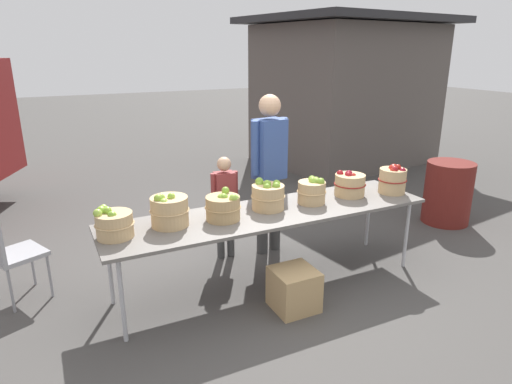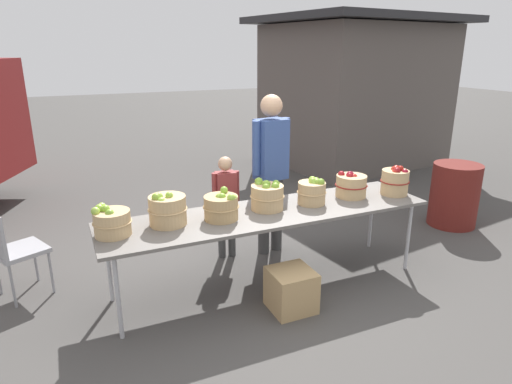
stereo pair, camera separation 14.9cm
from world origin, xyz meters
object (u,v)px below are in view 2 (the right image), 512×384
Objects in this scene: folding_chair at (11,246)px; apple_basket_green_3 at (267,196)px; vendor_adult at (271,163)px; trash_barrel at (454,195)px; market_table at (269,215)px; apple_basket_green_1 at (167,209)px; apple_basket_red_0 at (351,185)px; child_customer at (226,199)px; produce_crate at (291,290)px; apple_basket_green_0 at (112,222)px; apple_basket_red_1 at (395,181)px; apple_basket_green_2 at (221,207)px; apple_basket_green_4 at (312,191)px.

apple_basket_green_3 is at bearing -130.83° from folding_chair.
trash_barrel is at bearing 164.32° from vendor_adult.
market_table is 9.25× the size of apple_basket_green_1.
apple_basket_red_0 is 1.31m from child_customer.
vendor_adult is 2.03× the size of folding_chair.
child_customer is at bearing 96.89° from produce_crate.
child_customer is 1.31× the size of folding_chair.
apple_basket_green_0 is 1.13m from folding_chair.
apple_basket_red_1 is 1.76m from child_customer.
apple_basket_green_1 is 0.30× the size of child_customer.
apple_basket_red_1 is 3.71m from folding_chair.
apple_basket_green_4 is (0.94, 0.03, 0.01)m from apple_basket_green_2.
apple_basket_green_0 is at bearing 178.21° from apple_basket_red_1.
market_table is 0.75m from child_customer.
vendor_adult is 0.62m from child_customer.
folding_chair is 1.07× the size of trash_barrel.
apple_basket_red_1 reaches higher than apple_basket_green_0.
apple_basket_green_0 is 1.02× the size of apple_basket_red_1.
apple_basket_red_0 is 1.29m from produce_crate.
child_customer reaches higher than apple_basket_green_4.
apple_basket_green_2 is at bearing -177.64° from apple_basket_red_0.
market_table is at bearing -4.13° from apple_basket_green_1.
vendor_adult is 1.55× the size of child_customer.
apple_basket_green_0 is at bearing -155.08° from folding_chair.
apple_basket_green_1 is 2.33m from apple_basket_red_1.
apple_basket_green_1 is at bearing 178.51° from apple_basket_green_4.
apple_basket_green_3 is at bearing 87.67° from produce_crate.
apple_basket_red_0 reaches higher than folding_chair.
apple_basket_red_1 is at bearing -161.22° from trash_barrel.
vendor_adult is (0.80, 0.67, 0.16)m from apple_basket_green_2.
vendor_adult is (-0.13, 0.64, 0.15)m from apple_basket_green_4.
market_table is at bearing -99.99° from apple_basket_green_3.
child_customer is at bearing 174.10° from trash_barrel.
vendor_adult is (0.34, 0.67, 0.31)m from market_table.
trash_barrel reaches higher than market_table.
trash_barrel is at bearing 7.20° from apple_basket_green_3.
apple_basket_green_0 is 0.84× the size of produce_crate.
apple_basket_red_1 is (1.40, -0.06, 0.18)m from market_table.
apple_basket_green_0 reaches higher than produce_crate.
child_customer is at bearing 104.18° from apple_basket_green_3.
produce_crate is at bearing -162.43° from trash_barrel.
apple_basket_green_4 is (1.86, 0.01, 0.01)m from apple_basket_green_0.
folding_chair is at bearing 161.79° from market_table.
apple_basket_green_4 is 0.98m from produce_crate.
apple_basket_green_2 is 1.06m from vendor_adult.
market_table is 1.40m from apple_basket_green_0.
market_table is 2.76× the size of child_customer.
produce_crate is at bearing -142.99° from folding_chair.
folding_chair is (-3.60, 0.79, -0.38)m from apple_basket_red_1.
apple_basket_green_0 is (-1.39, 0.02, 0.15)m from market_table.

